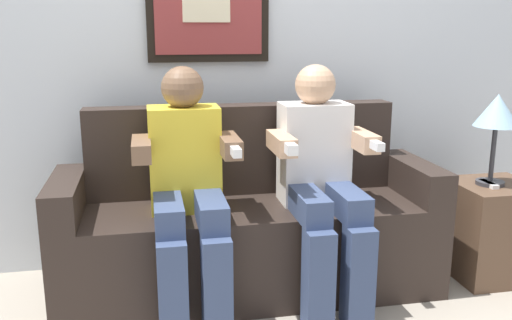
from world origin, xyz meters
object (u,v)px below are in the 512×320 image
at_px(couch, 249,228).
at_px(spare_remote_on_table, 488,184).
at_px(side_table_right, 491,230).
at_px(table_lamp, 497,115).
at_px(person_on_right, 321,176).
at_px(person_on_left, 187,184).

distance_m(couch, spare_remote_on_table, 1.22).
xyz_separation_m(side_table_right, table_lamp, (-0.04, -0.01, 0.61)).
xyz_separation_m(couch, side_table_right, (1.26, -0.11, -0.06)).
height_order(side_table_right, table_lamp, table_lamp).
bearing_deg(couch, person_on_right, -28.50).
distance_m(person_on_left, side_table_right, 1.61).
bearing_deg(side_table_right, person_on_right, -176.32).
bearing_deg(side_table_right, person_on_left, -177.78).
bearing_deg(couch, table_lamp, -5.27).
xyz_separation_m(couch, table_lamp, (1.22, -0.11, 0.55)).
bearing_deg(person_on_left, side_table_right, 2.22).
distance_m(person_on_left, table_lamp, 1.55).
height_order(person_on_left, side_table_right, person_on_left).
relative_size(person_on_left, person_on_right, 1.00).
distance_m(person_on_left, person_on_right, 0.62).
relative_size(couch, person_on_left, 1.65).
bearing_deg(side_table_right, couch, 175.22).
height_order(person_on_right, table_lamp, person_on_right).
height_order(person_on_left, table_lamp, person_on_left).
distance_m(couch, table_lamp, 1.34).
bearing_deg(table_lamp, spare_remote_on_table, -136.10).
xyz_separation_m(table_lamp, spare_remote_on_table, (-0.02, -0.02, -0.35)).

